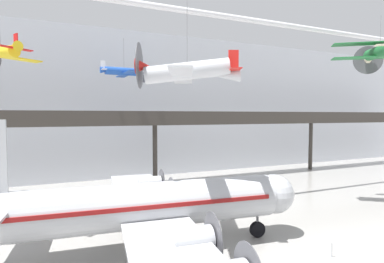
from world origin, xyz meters
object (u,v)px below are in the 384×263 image
object	(u,v)px
suspended_plane_silver_racer	(187,71)
suspended_plane_yellow_lowwing	(0,52)
suspended_plane_green_biplane	(380,51)
stanchion_barrier	(332,253)
suspended_plane_blue_trainer	(124,72)
airliner_silver_main	(141,206)

from	to	relation	value
suspended_plane_silver_racer	suspended_plane_yellow_lowwing	bearing A→B (deg)	-6.45
suspended_plane_green_biplane	suspended_plane_silver_racer	bearing A→B (deg)	126.58
suspended_plane_yellow_lowwing	suspended_plane_green_biplane	size ratio (longest dim) A/B	0.83
suspended_plane_silver_racer	stanchion_barrier	xyz separation A→B (m)	(8.98, -5.21, -13.03)
suspended_plane_blue_trainer	suspended_plane_green_biplane	distance (m)	29.73
suspended_plane_silver_racer	suspended_plane_green_biplane	bearing A→B (deg)	-156.12
suspended_plane_blue_trainer	suspended_plane_yellow_lowwing	bearing A→B (deg)	-135.64
airliner_silver_main	stanchion_barrier	bearing A→B (deg)	-20.55
airliner_silver_main	suspended_plane_silver_racer	distance (m)	10.46
suspended_plane_yellow_lowwing	suspended_plane_green_biplane	xyz separation A→B (m)	(34.34, -6.51, 1.66)
suspended_plane_silver_racer	suspended_plane_green_biplane	distance (m)	21.78
suspended_plane_silver_racer	airliner_silver_main	bearing A→B (deg)	7.82
suspended_plane_silver_racer	suspended_plane_yellow_lowwing	world-z (taller)	suspended_plane_yellow_lowwing
stanchion_barrier	suspended_plane_green_biplane	bearing A→B (deg)	24.68
suspended_plane_yellow_lowwing	suspended_plane_blue_trainer	size ratio (longest dim) A/B	0.88
airliner_silver_main	suspended_plane_blue_trainer	bearing A→B (deg)	88.48
suspended_plane_yellow_lowwing	suspended_plane_blue_trainer	distance (m)	17.65
suspended_plane_green_biplane	stanchion_barrier	world-z (taller)	suspended_plane_green_biplane
suspended_plane_yellow_lowwing	suspended_plane_blue_trainer	world-z (taller)	same
airliner_silver_main	stanchion_barrier	world-z (taller)	airliner_silver_main
suspended_plane_silver_racer	suspended_plane_blue_trainer	world-z (taller)	suspended_plane_blue_trainer
suspended_plane_silver_racer	stanchion_barrier	distance (m)	16.66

